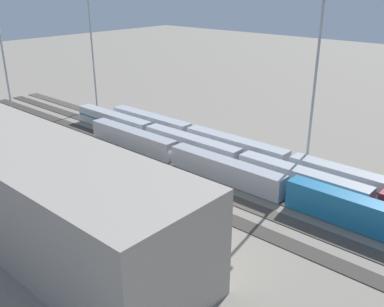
{
  "coord_description": "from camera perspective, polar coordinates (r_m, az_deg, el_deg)",
  "views": [
    {
      "loc": [
        -53.36,
        54.67,
        32.31
      ],
      "look_at": [
        -4.0,
        -1.06,
        2.5
      ],
      "focal_mm": 40.19,
      "sensor_mm": 36.0,
      "label": 1
    }
  ],
  "objects": [
    {
      "name": "ground_plane",
      "position": [
        82.95,
        -2.56,
        -1.13
      ],
      "size": [
        400.0,
        400.0,
        0.0
      ],
      "primitive_type": "plane",
      "color": "gray"
    },
    {
      "name": "track_bed_0",
      "position": [
        89.84,
        1.87,
        0.77
      ],
      "size": [
        140.0,
        2.8,
        0.12
      ],
      "primitive_type": "cube",
      "color": "#4C443D",
      "rests_on": "ground_plane"
    },
    {
      "name": "track_bed_1",
      "position": [
        86.31,
        -0.25,
        -0.12
      ],
      "size": [
        140.0,
        2.8,
        0.12
      ],
      "primitive_type": "cube",
      "color": "#3D3833",
      "rests_on": "ground_plane"
    },
    {
      "name": "track_bed_2",
      "position": [
        82.93,
        -2.56,
        -1.09
      ],
      "size": [
        140.0,
        2.8,
        0.12
      ],
      "primitive_type": "cube",
      "color": "#3D3833",
      "rests_on": "ground_plane"
    },
    {
      "name": "track_bed_3",
      "position": [
        79.72,
        -5.05,
        -2.13
      ],
      "size": [
        140.0,
        2.8,
        0.12
      ],
      "primitive_type": "cube",
      "color": "#4C443D",
      "rests_on": "ground_plane"
    },
    {
      "name": "track_bed_4",
      "position": [
        76.7,
        -7.75,
        -3.26
      ],
      "size": [
        140.0,
        2.8,
        0.12
      ],
      "primitive_type": "cube",
      "color": "#3D3833",
      "rests_on": "ground_plane"
    },
    {
      "name": "train_on_track_1",
      "position": [
        79.62,
        5.22,
        -0.59
      ],
      "size": [
        90.6,
        3.06,
        4.4
      ],
      "color": "maroon",
      "rests_on": "ground_plane"
    },
    {
      "name": "train_on_track_0",
      "position": [
        79.96,
        11.49,
        -0.86
      ],
      "size": [
        90.6,
        3.06,
        4.4
      ],
      "color": "black",
      "rests_on": "ground_plane"
    },
    {
      "name": "train_on_track_2",
      "position": [
        75.43,
        3.49,
        -1.82
      ],
      "size": [
        66.4,
        3.0,
        4.4
      ],
      "color": "#1E6B9E",
      "rests_on": "ground_plane"
    },
    {
      "name": "light_mast_0",
      "position": [
        75.0,
        16.22,
        11.07
      ],
      "size": [
        2.8,
        0.7,
        31.03
      ],
      "color": "#9EA0A5",
      "rests_on": "ground_plane"
    },
    {
      "name": "light_mast_1",
      "position": [
        100.37,
        -23.89,
        12.62
      ],
      "size": [
        2.8,
        0.7,
        30.97
      ],
      "color": "#9EA0A5",
      "rests_on": "ground_plane"
    },
    {
      "name": "light_mast_2",
      "position": [
        117.99,
        -13.27,
        15.31
      ],
      "size": [
        2.8,
        0.7,
        32.26
      ],
      "color": "#9EA0A5",
      "rests_on": "ground_plane"
    },
    {
      "name": "maintenance_shed",
      "position": [
        63.4,
        -21.44,
        -3.82
      ],
      "size": [
        59.99,
        14.64,
        12.99
      ],
      "primitive_type": "cube",
      "color": "#9E9389",
      "rests_on": "ground_plane"
    }
  ]
}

